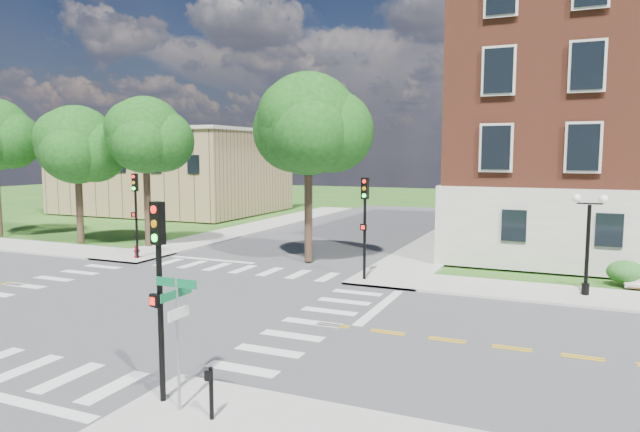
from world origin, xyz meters
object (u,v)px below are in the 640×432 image
at_px(twin_lamp_west, 588,238).
at_px(fire_hydrant, 137,252).
at_px(traffic_signal_se, 159,275).
at_px(push_button_post, 211,390).
at_px(street_sign_pole, 177,318).
at_px(traffic_signal_ne, 365,215).
at_px(traffic_signal_nw, 136,204).

xyz_separation_m(twin_lamp_west, fire_hydrant, (-23.26, -0.71, -2.06)).
height_order(twin_lamp_west, fire_hydrant, twin_lamp_west).
xyz_separation_m(traffic_signal_se, push_button_post, (1.63, -0.36, -2.39)).
distance_m(street_sign_pole, push_button_post, 1.79).
distance_m(traffic_signal_ne, fire_hydrant, 14.02).
distance_m(traffic_signal_se, traffic_signal_ne, 14.56).
distance_m(traffic_signal_ne, street_sign_pole, 14.83).
height_order(traffic_signal_nw, push_button_post, traffic_signal_nw).
bearing_deg(traffic_signal_ne, fire_hydrant, 179.29).
distance_m(traffic_signal_ne, twin_lamp_west, 9.58).
bearing_deg(street_sign_pole, fire_hydrant, 133.77).
bearing_deg(push_button_post, fire_hydrant, 135.36).
distance_m(traffic_signal_nw, fire_hydrant, 2.73).
distance_m(traffic_signal_se, street_sign_pole, 1.13).
bearing_deg(push_button_post, traffic_signal_se, 167.54).
height_order(street_sign_pole, push_button_post, street_sign_pole).
height_order(traffic_signal_se, fire_hydrant, traffic_signal_se).
bearing_deg(traffic_signal_se, fire_hydrant, 132.82).
distance_m(traffic_signal_se, twin_lamp_west, 18.20).
height_order(traffic_signal_ne, push_button_post, traffic_signal_ne).
bearing_deg(traffic_signal_nw, traffic_signal_ne, -0.24).
relative_size(traffic_signal_se, traffic_signal_nw, 1.00).
xyz_separation_m(traffic_signal_nw, push_button_post, (15.15, -14.98, -2.39)).
bearing_deg(twin_lamp_west, traffic_signal_se, -121.89).
bearing_deg(street_sign_pole, traffic_signal_se, 161.14).
bearing_deg(push_button_post, street_sign_pole, 172.34).
height_order(traffic_signal_ne, traffic_signal_nw, same).
height_order(traffic_signal_ne, twin_lamp_west, traffic_signal_ne).
distance_m(twin_lamp_west, push_button_post, 17.79).
bearing_deg(traffic_signal_se, twin_lamp_west, 58.11).
xyz_separation_m(traffic_signal_nw, street_sign_pole, (14.20, -14.85, -0.88)).
xyz_separation_m(traffic_signal_ne, traffic_signal_nw, (-13.61, 0.06, 0.00)).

